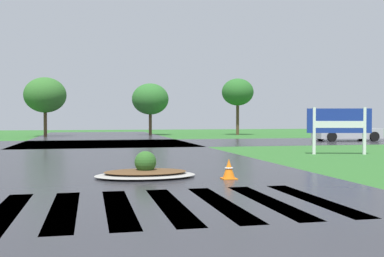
{
  "coord_description": "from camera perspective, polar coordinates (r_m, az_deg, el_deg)",
  "views": [
    {
      "loc": [
        -0.91,
        -3.07,
        1.51
      ],
      "look_at": [
        2.55,
        12.49,
        1.17
      ],
      "focal_mm": 42.88,
      "sensor_mm": 36.0,
      "label": 1
    }
  ],
  "objects": [
    {
      "name": "estate_billboard",
      "position": [
        20.32,
        17.83,
        0.65
      ],
      "size": [
        2.62,
        0.79,
        1.99
      ],
      "rotation": [
        0.0,
        0.0,
        2.87
      ],
      "color": "white",
      "rests_on": "ground"
    },
    {
      "name": "asphalt_roadway",
      "position": [
        13.18,
        -8.54,
        -5.35
      ],
      "size": [
        10.34,
        80.0,
        0.01
      ],
      "primitive_type": "cube",
      "color": "#2B2B30",
      "rests_on": "ground"
    },
    {
      "name": "car_dark_suv",
      "position": [
        32.94,
        18.58,
        -0.34
      ],
      "size": [
        4.53,
        2.31,
        1.37
      ],
      "rotation": [
        0.0,
        0.0,
        -0.08
      ],
      "color": "#B7B7BF",
      "rests_on": "ground"
    },
    {
      "name": "traffic_cone",
      "position": [
        11.51,
        4.61,
        -5.11
      ],
      "size": [
        0.36,
        0.36,
        0.51
      ],
      "color": "orange",
      "rests_on": "ground"
    },
    {
      "name": "asphalt_cross_road",
      "position": [
        28.34,
        -10.7,
        -1.84
      ],
      "size": [
        90.0,
        9.3,
        0.01
      ],
      "primitive_type": "cube",
      "color": "#2B2B30",
      "rests_on": "ground"
    },
    {
      "name": "median_island",
      "position": [
        11.86,
        -5.81,
        -5.38
      ],
      "size": [
        2.59,
        1.67,
        0.68
      ],
      "color": "#9E9B93",
      "rests_on": "ground"
    },
    {
      "name": "crosswalk_stripes",
      "position": [
        8.03,
        -5.89,
        -9.58
      ],
      "size": [
        6.75,
        3.53,
        0.01
      ],
      "color": "white",
      "rests_on": "ground"
    }
  ]
}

